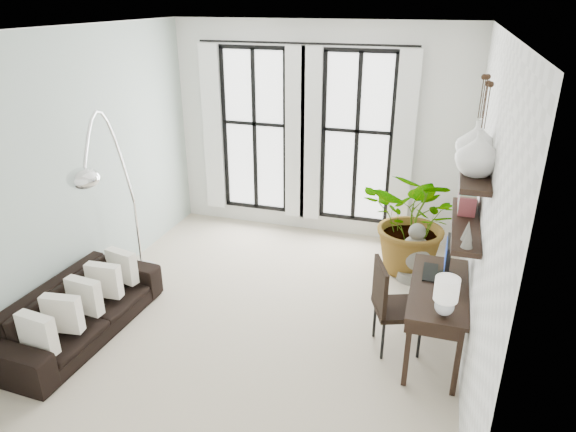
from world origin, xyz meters
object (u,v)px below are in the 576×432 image
at_px(arc_lamp, 107,157).
at_px(sofa, 80,310).
at_px(buddha, 415,256).
at_px(desk_chair, 390,301).
at_px(desk, 438,294).
at_px(plant, 417,221).

bearing_deg(arc_lamp, sofa, -98.20).
bearing_deg(buddha, desk_chair, -95.32).
bearing_deg(buddha, desk, -78.62).
bearing_deg(desk_chair, plant, 65.39).
xyz_separation_m(sofa, buddha, (3.43, 2.34, 0.04)).
bearing_deg(arc_lamp, desk_chair, 0.92).
distance_m(desk, desk_chair, 0.49).
bearing_deg(desk, buddha, 101.38).
relative_size(plant, arc_lamp, 0.62).
bearing_deg(plant, sofa, -143.28).
bearing_deg(desk, desk_chair, -177.26).
distance_m(plant, desk_chair, 1.79).
relative_size(arc_lamp, buddha, 3.00).
bearing_deg(sofa, buddha, -53.56).
relative_size(plant, desk_chair, 1.48).
bearing_deg(buddha, plant, 97.14).
bearing_deg(buddha, arc_lamp, -153.95).
distance_m(desk, buddha, 1.64).
distance_m(plant, arc_lamp, 3.94).
relative_size(sofa, buddha, 2.57).
relative_size(sofa, arc_lamp, 0.86).
distance_m(sofa, plant, 4.27).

